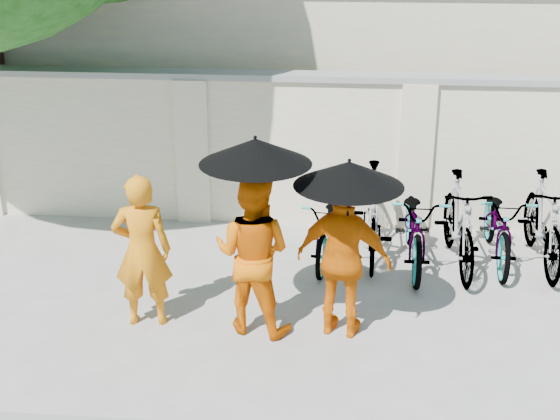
{
  "coord_description": "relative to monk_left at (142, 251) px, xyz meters",
  "views": [
    {
      "loc": [
        1.08,
        -6.93,
        4.16
      ],
      "look_at": [
        0.39,
        0.78,
        1.1
      ],
      "focal_mm": 50.0,
      "sensor_mm": 36.0,
      "label": 1
    }
  ],
  "objects": [
    {
      "name": "ground",
      "position": [
        0.98,
        -0.21,
        -0.83
      ],
      "size": [
        80.0,
        80.0,
        0.0
      ],
      "primitive_type": "plane",
      "color": "#ABA7A1"
    },
    {
      "name": "compound_wall",
      "position": [
        1.98,
        2.99,
        0.17
      ],
      "size": [
        20.0,
        0.3,
        2.0
      ],
      "primitive_type": "cube",
      "color": "beige",
      "rests_on": "ground"
    },
    {
      "name": "building_behind",
      "position": [
        2.98,
        6.79,
        0.77
      ],
      "size": [
        14.0,
        6.0,
        3.2
      ],
      "primitive_type": "cube",
      "color": "beige",
      "rests_on": "ground"
    },
    {
      "name": "monk_left",
      "position": [
        0.0,
        0.0,
        0.0
      ],
      "size": [
        0.65,
        0.47,
        1.65
      ],
      "primitive_type": "imported",
      "rotation": [
        0.0,
        0.0,
        3.28
      ],
      "color": "orange",
      "rests_on": "ground"
    },
    {
      "name": "monk_center",
      "position": [
        1.15,
        -0.02,
        0.03
      ],
      "size": [
        0.97,
        0.84,
        1.71
      ],
      "primitive_type": "imported",
      "rotation": [
        0.0,
        0.0,
        2.88
      ],
      "color": "#E36504",
      "rests_on": "ground"
    },
    {
      "name": "parasol_center",
      "position": [
        1.2,
        -0.1,
        1.14
      ],
      "size": [
        1.09,
        1.09,
        1.12
      ],
      "color": "black",
      "rests_on": "ground"
    },
    {
      "name": "monk_right",
      "position": [
        2.07,
        -0.04,
        0.01
      ],
      "size": [
        1.05,
        0.63,
        1.67
      ],
      "primitive_type": "imported",
      "rotation": [
        0.0,
        0.0,
        2.89
      ],
      "color": "#DB6606",
      "rests_on": "ground"
    },
    {
      "name": "parasol_right",
      "position": [
        2.09,
        -0.12,
        0.94
      ],
      "size": [
        1.07,
        1.07,
        0.95
      ],
      "color": "black",
      "rests_on": "ground"
    },
    {
      "name": "bike_0",
      "position": [
        1.9,
        1.72,
        -0.4
      ],
      "size": [
        0.79,
        1.7,
        0.86
      ],
      "primitive_type": "imported",
      "rotation": [
        0.0,
        0.0,
        -0.14
      ],
      "color": "#98999E",
      "rests_on": "ground"
    },
    {
      "name": "bike_1",
      "position": [
        2.41,
        1.9,
        -0.25
      ],
      "size": [
        0.56,
        1.91,
        1.14
      ],
      "primitive_type": "imported",
      "rotation": [
        0.0,
        0.0,
        -0.01
      ],
      "color": "#98999E",
      "rests_on": "ground"
    },
    {
      "name": "bike_2",
      "position": [
        2.93,
        1.69,
        -0.33
      ],
      "size": [
        0.67,
        1.91,
        1.0
      ],
      "primitive_type": "imported",
      "rotation": [
        0.0,
        0.0,
        -0.0
      ],
      "color": "#98999E",
      "rests_on": "ground"
    },
    {
      "name": "bike_3",
      "position": [
        3.44,
        1.68,
        -0.26
      ],
      "size": [
        0.63,
        1.91,
        1.13
      ],
      "primitive_type": "imported",
      "rotation": [
        0.0,
        0.0,
        0.05
      ],
      "color": "#98999E",
      "rests_on": "ground"
    },
    {
      "name": "bike_4",
      "position": [
        3.96,
        1.88,
        -0.35
      ],
      "size": [
        0.68,
        1.84,
        0.96
      ],
      "primitive_type": "imported",
      "rotation": [
        0.0,
        0.0,
        -0.02
      ],
      "color": "#98999E",
      "rests_on": "ground"
    },
    {
      "name": "bike_5",
      "position": [
        4.47,
        1.83,
        -0.27
      ],
      "size": [
        0.54,
        1.86,
        1.12
      ],
      "primitive_type": "imported",
      "rotation": [
        0.0,
        0.0,
        0.01
      ],
      "color": "#98999E",
      "rests_on": "ground"
    }
  ]
}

